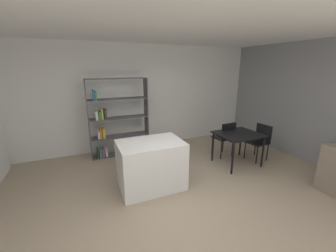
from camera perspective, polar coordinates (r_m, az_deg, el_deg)
ground_plane at (r=3.70m, az=2.64°, el=-20.63°), size 10.00×10.00×0.00m
ceiling_slab at (r=3.04m, az=3.40°, el=27.54°), size 7.27×5.86×0.06m
back_partition at (r=5.78m, az=-9.83°, el=7.60°), size 7.27×0.06×2.78m
right_partition_gray at (r=5.65m, az=38.06°, el=4.28°), size 0.06×5.86×2.78m
kitchen_island at (r=3.95m, az=-4.66°, el=-10.50°), size 1.17×0.79×0.90m
open_bookshelf at (r=5.37m, az=-14.68°, el=1.39°), size 1.46×0.32×1.94m
dining_table at (r=5.01m, az=18.60°, el=-2.89°), size 0.96×0.83×0.75m
dining_chair_window_side at (r=5.53m, az=23.80°, el=-3.28°), size 0.49×0.46×0.86m
dining_chair_far at (r=5.37m, az=15.42°, el=-2.63°), size 0.46×0.44×0.90m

